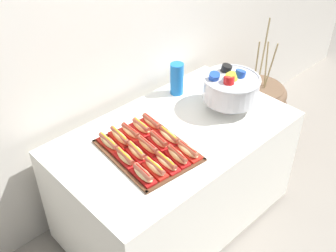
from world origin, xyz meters
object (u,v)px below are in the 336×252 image
(hot_dog_6, at_px, (137,152))
(hot_dog_13, at_px, (141,127))
(hot_dog_5, at_px, (125,158))
(hot_dog_7, at_px, (148,146))
(hot_dog_9, at_px, (169,136))
(hot_dog_0, at_px, (143,174))
(hot_dog_4, at_px, (188,151))
(hot_dog_8, at_px, (159,141))
(hot_dog_1, at_px, (155,168))
(hot_dog_3, at_px, (177,156))
(hot_dog_14, at_px, (152,123))
(serving_tray, at_px, (148,151))
(punch_bowl, at_px, (230,87))
(floor_vase, at_px, (254,115))
(hot_dog_2, at_px, (166,162))
(buffet_table, at_px, (175,175))
(hot_dog_10, at_px, (109,143))
(cup_stack, at_px, (177,79))
(hot_dog_11, at_px, (120,137))

(hot_dog_6, xyz_separation_m, hot_dog_13, (0.16, 0.15, 0.00))
(hot_dog_5, bearing_deg, hot_dog_7, -4.86)
(hot_dog_9, bearing_deg, hot_dog_0, -156.05)
(hot_dog_4, relative_size, hot_dog_8, 1.09)
(hot_dog_1, relative_size, hot_dog_13, 1.01)
(hot_dog_3, bearing_deg, hot_dog_14, 72.33)
(serving_tray, relative_size, hot_dog_8, 3.52)
(hot_dog_3, height_order, punch_bowl, punch_bowl)
(hot_dog_1, relative_size, punch_bowl, 0.46)
(floor_vase, distance_m, hot_dog_5, 1.59)
(serving_tray, bearing_deg, hot_dog_5, 175.14)
(serving_tray, distance_m, hot_dog_9, 0.15)
(serving_tray, height_order, hot_dog_9, hot_dog_9)
(hot_dog_2, relative_size, hot_dog_13, 1.08)
(hot_dog_7, relative_size, punch_bowl, 0.49)
(hot_dog_1, distance_m, hot_dog_14, 0.40)
(hot_dog_3, distance_m, hot_dog_9, 0.18)
(buffet_table, xyz_separation_m, hot_dog_14, (-0.08, 0.13, 0.40))
(hot_dog_8, height_order, punch_bowl, punch_bowl)
(hot_dog_5, distance_m, hot_dog_7, 0.15)
(hot_dog_7, bearing_deg, hot_dog_10, 127.41)
(hot_dog_13, xyz_separation_m, hot_dog_14, (0.07, -0.01, -0.00))
(hot_dog_4, relative_size, punch_bowl, 0.48)
(hot_dog_1, distance_m, hot_dog_7, 0.18)
(floor_vase, height_order, hot_dog_1, floor_vase)
(floor_vase, bearing_deg, hot_dog_7, -171.43)
(buffet_table, height_order, hot_dog_6, hot_dog_6)
(hot_dog_13, xyz_separation_m, cup_stack, (0.45, 0.17, 0.07))
(hot_dog_2, distance_m, hot_dog_4, 0.15)
(punch_bowl, bearing_deg, floor_vase, 18.63)
(floor_vase, bearing_deg, hot_dog_11, -178.73)
(hot_dog_4, bearing_deg, hot_dog_5, 146.33)
(hot_dog_7, xyz_separation_m, hot_dog_9, (0.15, -0.01, -0.00))
(hot_dog_9, height_order, hot_dog_10, same)
(hot_dog_14, height_order, punch_bowl, punch_bowl)
(hot_dog_11, xyz_separation_m, hot_dog_14, (0.22, -0.02, -0.00))
(hot_dog_8, distance_m, hot_dog_9, 0.08)
(serving_tray, bearing_deg, buffet_table, 6.05)
(serving_tray, height_order, hot_dog_7, hot_dog_7)
(cup_stack, bearing_deg, hot_dog_10, -167.76)
(buffet_table, relative_size, hot_dog_2, 8.16)
(hot_dog_5, relative_size, hot_dog_14, 0.99)
(floor_vase, bearing_deg, hot_dog_4, -162.52)
(hot_dog_2, xyz_separation_m, hot_dog_8, (0.09, 0.16, 0.00))
(hot_dog_7, relative_size, cup_stack, 0.81)
(serving_tray, distance_m, hot_dog_3, 0.18)
(floor_vase, bearing_deg, hot_dog_9, -169.77)
(hot_dog_3, xyz_separation_m, hot_dog_14, (0.10, 0.32, -0.00))
(hot_dog_2, distance_m, hot_dog_7, 0.17)
(hot_dog_5, xyz_separation_m, hot_dog_6, (0.07, -0.01, 0.00))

